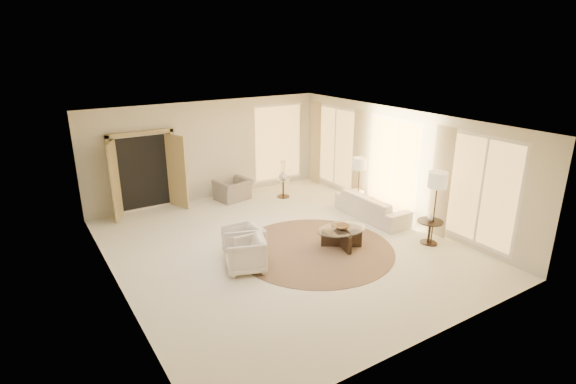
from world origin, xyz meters
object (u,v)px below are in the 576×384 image
armchair_right (245,252)px  side_vase (283,175)px  side_table (283,186)px  accent_chair (233,186)px  sofa (373,206)px  armchair_left (244,241)px  end_vase (431,218)px  coffee_table (342,235)px  bowl (342,227)px  floor_lamp_near (360,166)px  end_table (430,228)px  floor_lamp_far (437,183)px

armchair_right → side_vase: (2.97, 3.35, 0.28)m
side_table → side_vase: side_vase is taller
accent_chair → sofa: bearing=115.9°
sofa → side_vase: 2.88m
accent_chair → armchair_left: bearing=55.9°
end_vase → sofa: bearing=90.0°
armchair_right → end_vase: size_ratio=4.76×
sofa → coffee_table: 2.02m
accent_chair → coffee_table: (0.67, -4.12, -0.13)m
bowl → side_vase: (0.68, 3.55, 0.19)m
floor_lamp_near → end_vase: 2.47m
armchair_left → side_vase: 3.95m
end_table → end_vase: end_vase is taller
bowl → armchair_right: bearing=175.0°
end_table → armchair_left: bearing=157.0°
end_vase → floor_lamp_near: bearing=91.6°
accent_chair → side_vase: accent_chair is taller
coffee_table → floor_lamp_far: (1.80, -0.99, 1.17)m
armchair_left → accent_chair: accent_chair is taller
floor_lamp_near → floor_lamp_far: (0.07, -2.46, 0.18)m
floor_lamp_far → coffee_table: bearing=151.2°
end_vase → coffee_table: bearing=153.1°
coffee_table → floor_lamp_near: bearing=40.3°
armchair_right → floor_lamp_far: size_ratio=0.46×
end_table → side_table: (-1.12, 4.47, -0.04)m
sofa → side_vase: bearing=23.0°
accent_chair → floor_lamp_far: floor_lamp_far is taller
sofa → side_table: sofa is taller
sofa → side_table: bearing=23.0°
end_table → end_vase: size_ratio=3.50×
sofa → end_vase: 1.87m
end_table → floor_lamp_near: bearing=91.6°
coffee_table → floor_lamp_far: size_ratio=0.91×
coffee_table → accent_chair: bearing=99.2°
side_table → accent_chair: bearing=157.3°
side_table → bowl: 3.62m
accent_chair → side_table: 1.46m
armchair_right → floor_lamp_far: (4.09, -1.19, 1.06)m
sofa → accent_chair: accent_chair is taller
armchair_right → floor_lamp_near: size_ratio=0.52×
armchair_right → accent_chair: accent_chair is taller
side_vase → sofa: bearing=-66.9°
floor_lamp_near → bowl: 2.40m
end_table → bowl: bearing=153.1°
coffee_table → side_table: (0.68, 3.55, 0.05)m
side_vase → armchair_left: bearing=-134.1°
end_table → bowl: 2.02m
floor_lamp_near → armchair_left: bearing=-168.9°
floor_lamp_far → end_vase: bearing=90.0°
end_table → side_table: size_ratio=1.05×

